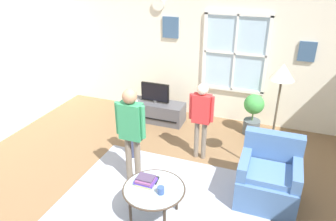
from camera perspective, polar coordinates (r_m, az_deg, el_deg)
The scene contains 15 objects.
ground_plane at distance 4.37m, azimuth -2.74°, elevation -16.46°, with size 6.90×6.21×0.02m, color brown.
back_wall at distance 6.18m, azimuth 7.70°, elevation 10.41°, with size 6.30×0.17×2.64m.
area_rug at distance 4.35m, azimuth -0.71°, elevation -16.37°, with size 2.69×2.10×0.01m, color #999EAD.
tv_stand at distance 6.27m, azimuth -2.27°, elevation -0.15°, with size 1.15×0.44×0.39m.
television at distance 6.10m, azimuth -2.34°, elevation 3.27°, with size 0.56×0.08×0.40m.
armchair at distance 4.43m, azimuth 17.71°, elevation -11.55°, with size 0.76×0.74×0.87m.
coffee_table at distance 3.91m, azimuth -2.55°, elevation -14.19°, with size 0.76×0.76×0.45m.
book_stack at distance 3.94m, azimuth -4.06°, elevation -12.48°, with size 0.24×0.20×0.10m.
cup at distance 3.79m, azimuth -1.32°, elevation -14.23°, with size 0.09×0.09×0.09m, color #334C8C.
remote_near_books at distance 3.99m, azimuth -2.12°, elevation -12.51°, with size 0.04×0.14×0.02m, color black.
person_red_shirt at distance 4.84m, azimuth 6.07°, elevation -0.46°, with size 0.39×0.17×1.28m.
person_green_shirt at distance 4.24m, azimuth -6.68°, elevation -2.92°, with size 0.43×0.20×1.44m.
person_black_shirt at distance 4.88m, azimuth -6.19°, elevation -1.98°, with size 0.32×0.15×1.07m.
potted_plant_by_window at distance 5.88m, azimuth 15.13°, elevation -0.31°, with size 0.36×0.36×0.77m.
floor_lamp at distance 4.41m, azimuth 19.73°, elevation 4.52°, with size 0.32×0.32×1.72m.
Camera 1 is at (1.32, -2.97, 2.91)m, focal length 33.69 mm.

